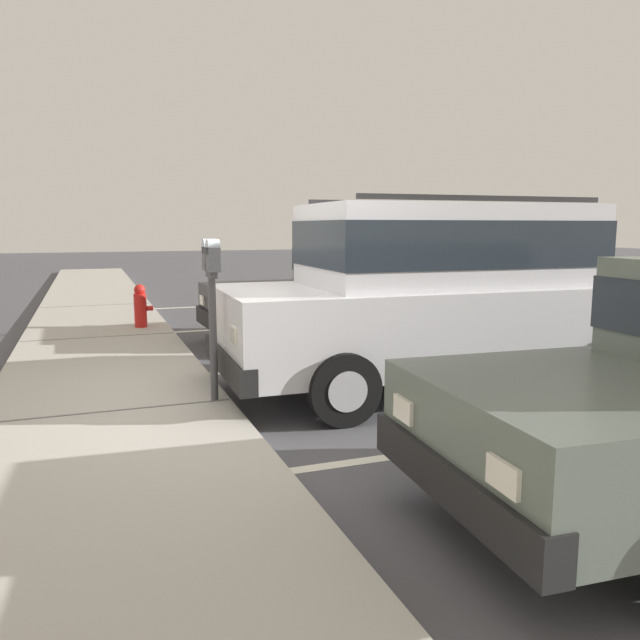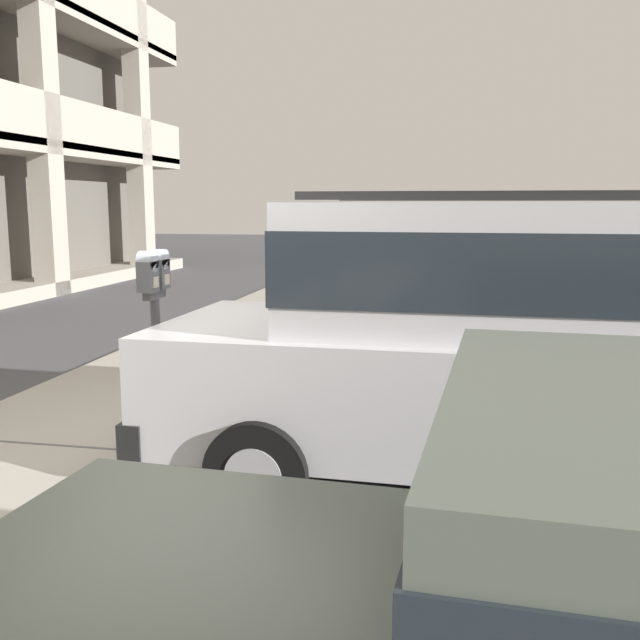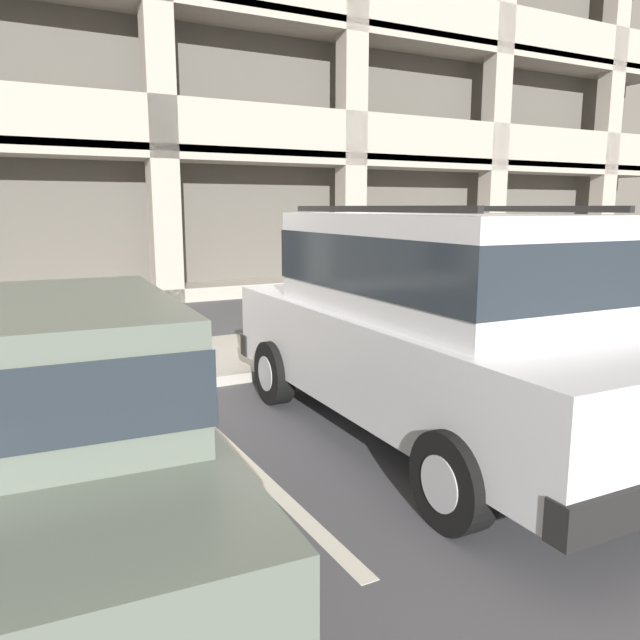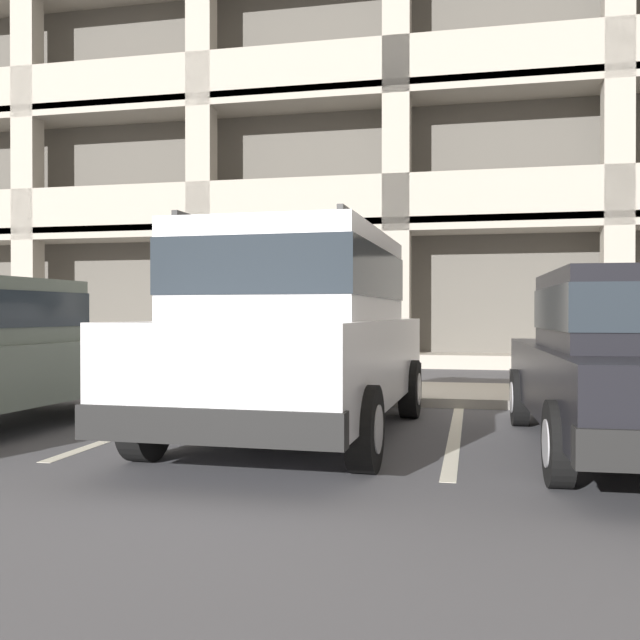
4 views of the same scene
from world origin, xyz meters
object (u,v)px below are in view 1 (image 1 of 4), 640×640
Objects in this scene: dark_hatchback at (358,287)px; fire_hydrant at (140,306)px; parking_meter_near at (212,281)px; silver_suv at (443,288)px.

fire_hydrant is at bearing 60.64° from dark_hatchback.
dark_hatchback is 3.00× the size of parking_meter_near.
parking_meter_near is at bearing 93.24° from silver_suv.
silver_suv is at bearing -148.99° from fire_hydrant.
parking_meter_near reaches higher than fire_hydrant.
fire_hydrant is (4.72, 0.30, -0.78)m from parking_meter_near.
fire_hydrant is (1.63, 3.14, -0.36)m from dark_hatchback.
parking_meter_near is at bearing -176.40° from fire_hydrant.
silver_suv is 3.05m from dark_hatchback.
silver_suv is at bearing 171.58° from dark_hatchback.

